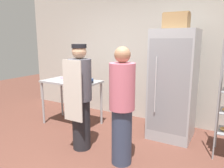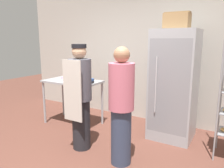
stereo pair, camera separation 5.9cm
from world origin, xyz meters
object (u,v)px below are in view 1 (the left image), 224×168
at_px(binder_stack, 84,81).
at_px(person_baker, 80,96).
at_px(blender_pitcher, 73,73).
at_px(refrigerator, 173,85).
at_px(donut_box, 66,79).
at_px(person_customer, 122,106).
at_px(cardboard_storage_box, 176,21).

xyz_separation_m(binder_stack, person_baker, (0.40, -0.63, -0.09)).
bearing_deg(binder_stack, blender_pitcher, 148.22).
xyz_separation_m(refrigerator, donut_box, (-1.97, -0.46, 0.01)).
bearing_deg(binder_stack, person_customer, -31.20).
bearing_deg(donut_box, person_baker, -37.89).
bearing_deg(refrigerator, person_baker, -134.34).
distance_m(cardboard_storage_box, person_customer, 1.68).
xyz_separation_m(refrigerator, blender_pitcher, (-2.02, -0.19, 0.09)).
bearing_deg(refrigerator, blender_pitcher, -174.75).
bearing_deg(blender_pitcher, binder_stack, -31.78).
relative_size(donut_box, binder_stack, 0.88).
bearing_deg(cardboard_storage_box, person_baker, -135.73).
relative_size(donut_box, person_baker, 0.16).
distance_m(person_baker, person_customer, 0.75).
distance_m(donut_box, person_baker, 1.10).
relative_size(blender_pitcher, person_baker, 0.17).
height_order(blender_pitcher, person_customer, person_customer).
bearing_deg(refrigerator, donut_box, -166.79).
height_order(binder_stack, person_baker, person_baker).
xyz_separation_m(blender_pitcher, person_customer, (1.66, -1.01, -0.19)).
height_order(binder_stack, cardboard_storage_box, cardboard_storage_box).
bearing_deg(refrigerator, binder_stack, -161.45).
xyz_separation_m(binder_stack, person_customer, (1.14, -0.69, -0.12)).
distance_m(binder_stack, cardboard_storage_box, 1.89).
height_order(refrigerator, person_customer, refrigerator).
xyz_separation_m(person_baker, person_customer, (0.74, -0.06, -0.03)).
relative_size(refrigerator, donut_box, 6.97).
xyz_separation_m(refrigerator, binder_stack, (-1.51, -0.51, 0.01)).
bearing_deg(refrigerator, cardboard_storage_box, -81.40).
relative_size(refrigerator, blender_pitcher, 6.86).
height_order(blender_pitcher, binder_stack, blender_pitcher).
xyz_separation_m(blender_pitcher, cardboard_storage_box, (2.03, 0.14, 0.97)).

